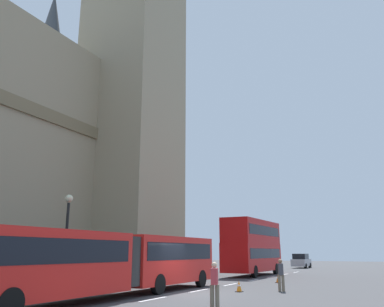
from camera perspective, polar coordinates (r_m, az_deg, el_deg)
name	(u,v)px	position (r m, az deg, el deg)	size (l,w,h in m)	color
ground_plane	(185,293)	(21.55, -1.00, -19.54)	(160.00, 160.00, 0.00)	#424244
lane_centre_marking	(230,285)	(27.11, 5.54, -18.34)	(39.00, 0.16, 0.01)	silver
articulated_bus	(116,259)	(19.82, -10.87, -14.73)	(16.52, 2.54, 2.90)	red
double_decker_bus	(253,245)	(37.71, 8.79, -12.91)	(9.78, 2.54, 4.90)	#B20F0F
sedan_lead	(301,261)	(56.65, 15.51, -14.72)	(4.40, 1.86, 1.85)	gray
traffic_cone_west	(239,286)	(22.39, 6.82, -18.52)	(0.36, 0.36, 0.58)	black
traffic_cone_middle	(278,279)	(29.27, 12.33, -17.23)	(0.36, 0.36, 0.58)	black
street_lamp	(66,234)	(23.71, -17.69, -11.01)	(0.44, 0.44, 5.27)	black
pedestrian_near_cones	(214,283)	(15.86, 3.27, -18.19)	(0.45, 0.35, 1.69)	#726651
pedestrian_by_kerb	(281,274)	(22.93, 12.72, -16.60)	(0.46, 0.38, 1.69)	#726651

